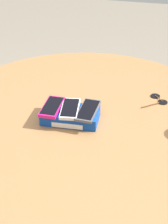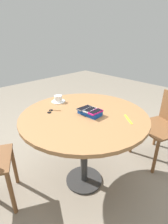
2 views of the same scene
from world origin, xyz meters
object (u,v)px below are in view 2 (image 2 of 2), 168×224
Objects in this scene: round_table at (84,124)px; phone_white at (90,110)px; lanyard_strap at (128,119)px; sunglasses at (51,111)px; chair_far_side at (163,126)px; saucer at (58,101)px; phone_box at (90,112)px; phone_gray at (84,108)px; coffee_cup at (58,98)px; phone_magenta at (96,112)px.

phone_white reaches higher than round_table.
sunglasses reaches higher than lanyard_strap.
chair_far_side is at bearing -110.91° from round_table.
saucer is at bearing -53.22° from sunglasses.
chair_far_side is (-0.32, -0.91, -0.36)m from phone_box.
chair_far_side is (-0.61, -1.11, -0.35)m from sunglasses.
phone_box is 0.07m from phone_gray.
coffee_cup is (0.43, 0.01, -0.01)m from phone_white.
phone_white is at bearing 2.82° from phone_magenta.
coffee_cup is (0.00, -0.00, 0.03)m from saucer.
chair_far_side is (-0.75, -0.92, -0.38)m from coffee_cup.
chair_far_side is (-0.36, -0.94, -0.25)m from round_table.
phone_white is 0.81× the size of lanyard_strap.
phone_white is (-0.04, -0.03, 0.14)m from round_table.
phone_magenta reaches higher than phone_box.
lanyard_strap is (-0.22, -0.16, -0.04)m from phone_magenta.
chair_far_side is at bearing -112.50° from phone_gray.
phone_box is 1.43× the size of saucer.
phone_magenta is 0.94× the size of saucer.
phone_magenta reaches higher than lanyard_strap.
coffee_cup is 0.88× the size of sunglasses.
phone_box is at bearing -50.40° from phone_white.
phone_gray is 0.37m from coffee_cup.
phone_box is at bearing 1.48° from phone_magenta.
round_table is 0.15m from phone_white.
phone_box is 1.40× the size of phone_gray.
coffee_cup is at bearing -23.16° from saucer.
phone_magenta is at bearing -162.80° from round_table.
lanyard_strap is at bearing -150.63° from phone_white.
phone_magenta is (-0.11, -0.03, 0.14)m from round_table.
round_table is 1.04m from chair_far_side.
phone_gray is at bearing -139.12° from sunglasses.
chair_far_side is at bearing -92.67° from lanyard_strap.
round_table is 9.43× the size of sunglasses.
phone_magenta reaches higher than round_table.
phone_gray reaches higher than phone_box.
phone_gray is 0.18× the size of chair_far_side.
sunglasses is at bearing 127.09° from coffee_cup.
coffee_cup is 0.74m from lanyard_strap.
sunglasses is at bearing 30.18° from phone_magenta.
phone_white is (0.06, 0.00, -0.00)m from phone_magenta.
saucer is 0.84× the size of lanyard_strap.
phone_white is (-0.00, 0.00, 0.03)m from phone_box.
phone_magenta is 0.92× the size of phone_gray.
phone_box is 1.21× the size of lanyard_strap.
sunglasses is (-0.14, 0.19, -0.00)m from saucer.
phone_gray is 1.07m from chair_far_side.
coffee_cup reaches higher than saucer.
lanyard_strap is (-0.34, -0.16, -0.04)m from phone_gray.
phone_magenta reaches higher than phone_gray.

